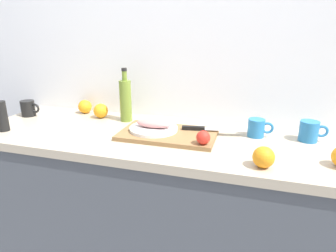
{
  "coord_description": "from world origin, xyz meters",
  "views": [
    {
      "loc": [
        0.34,
        -1.25,
        1.39
      ],
      "look_at": [
        -0.03,
        0.0,
        0.95
      ],
      "focal_mm": 31.34,
      "sensor_mm": 36.0,
      "label": 1
    }
  ],
  "objects_px": {
    "olive_oil_bottle": "(126,100)",
    "pepper_mill": "(2,116)",
    "fish_fillet": "(154,124)",
    "coffee_mug_1": "(257,128)",
    "cutting_board": "(168,134)",
    "coffee_mug_0": "(28,108)",
    "coffee_mug_2": "(309,131)",
    "chef_knife": "(204,129)",
    "orange_0": "(101,111)",
    "white_plate": "(154,129)"
  },
  "relations": [
    {
      "from": "coffee_mug_1",
      "to": "white_plate",
      "type": "bearing_deg",
      "value": -167.36
    },
    {
      "from": "coffee_mug_1",
      "to": "orange_0",
      "type": "xyz_separation_m",
      "value": [
        -0.85,
        0.06,
        -0.0
      ]
    },
    {
      "from": "cutting_board",
      "to": "fish_fillet",
      "type": "relative_size",
      "value": 2.58
    },
    {
      "from": "fish_fillet",
      "to": "coffee_mug_1",
      "type": "height_order",
      "value": "coffee_mug_1"
    },
    {
      "from": "cutting_board",
      "to": "olive_oil_bottle",
      "type": "xyz_separation_m",
      "value": [
        -0.29,
        0.17,
        0.11
      ]
    },
    {
      "from": "pepper_mill",
      "to": "orange_0",
      "type": "bearing_deg",
      "value": 43.58
    },
    {
      "from": "fish_fillet",
      "to": "coffee_mug_0",
      "type": "bearing_deg",
      "value": 174.08
    },
    {
      "from": "chef_knife",
      "to": "white_plate",
      "type": "bearing_deg",
      "value": -173.47
    },
    {
      "from": "coffee_mug_1",
      "to": "fish_fillet",
      "type": "bearing_deg",
      "value": -167.36
    },
    {
      "from": "coffee_mug_0",
      "to": "coffee_mug_1",
      "type": "distance_m",
      "value": 1.27
    },
    {
      "from": "cutting_board",
      "to": "coffee_mug_1",
      "type": "xyz_separation_m",
      "value": [
        0.4,
        0.11,
        0.03
      ]
    },
    {
      "from": "olive_oil_bottle",
      "to": "pepper_mill",
      "type": "distance_m",
      "value": 0.61
    },
    {
      "from": "coffee_mug_2",
      "to": "orange_0",
      "type": "distance_m",
      "value": 1.08
    },
    {
      "from": "coffee_mug_2",
      "to": "pepper_mill",
      "type": "relative_size",
      "value": 0.81
    },
    {
      "from": "cutting_board",
      "to": "coffee_mug_2",
      "type": "relative_size",
      "value": 3.67
    },
    {
      "from": "coffee_mug_1",
      "to": "orange_0",
      "type": "relative_size",
      "value": 1.43
    },
    {
      "from": "coffee_mug_0",
      "to": "orange_0",
      "type": "relative_size",
      "value": 1.43
    },
    {
      "from": "cutting_board",
      "to": "pepper_mill",
      "type": "xyz_separation_m",
      "value": [
        -0.81,
        -0.16,
        0.07
      ]
    },
    {
      "from": "coffee_mug_0",
      "to": "white_plate",
      "type": "bearing_deg",
      "value": -5.92
    },
    {
      "from": "fish_fillet",
      "to": "olive_oil_bottle",
      "type": "xyz_separation_m",
      "value": [
        -0.22,
        0.16,
        0.07
      ]
    },
    {
      "from": "fish_fillet",
      "to": "olive_oil_bottle",
      "type": "bearing_deg",
      "value": 143.56
    },
    {
      "from": "fish_fillet",
      "to": "pepper_mill",
      "type": "relative_size",
      "value": 1.16
    },
    {
      "from": "coffee_mug_1",
      "to": "chef_knife",
      "type": "bearing_deg",
      "value": -170.0
    },
    {
      "from": "fish_fillet",
      "to": "cutting_board",
      "type": "bearing_deg",
      "value": -5.5
    },
    {
      "from": "fish_fillet",
      "to": "orange_0",
      "type": "bearing_deg",
      "value": 155.83
    },
    {
      "from": "coffee_mug_1",
      "to": "coffee_mug_2",
      "type": "relative_size",
      "value": 0.96
    },
    {
      "from": "fish_fillet",
      "to": "coffee_mug_0",
      "type": "relative_size",
      "value": 1.48
    },
    {
      "from": "chef_knife",
      "to": "orange_0",
      "type": "distance_m",
      "value": 0.62
    },
    {
      "from": "cutting_board",
      "to": "white_plate",
      "type": "bearing_deg",
      "value": 174.5
    },
    {
      "from": "chef_knife",
      "to": "pepper_mill",
      "type": "bearing_deg",
      "value": -175.23
    },
    {
      "from": "chef_knife",
      "to": "coffee_mug_2",
      "type": "height_order",
      "value": "coffee_mug_2"
    },
    {
      "from": "olive_oil_bottle",
      "to": "pepper_mill",
      "type": "height_order",
      "value": "olive_oil_bottle"
    },
    {
      "from": "chef_knife",
      "to": "coffee_mug_0",
      "type": "bearing_deg",
      "value": 170.23
    },
    {
      "from": "coffee_mug_1",
      "to": "pepper_mill",
      "type": "xyz_separation_m",
      "value": [
        -1.21,
        -0.28,
        0.03
      ]
    },
    {
      "from": "chef_knife",
      "to": "coffee_mug_0",
      "type": "distance_m",
      "value": 1.03
    },
    {
      "from": "coffee_mug_0",
      "to": "coffee_mug_2",
      "type": "height_order",
      "value": "coffee_mug_2"
    },
    {
      "from": "chef_knife",
      "to": "coffee_mug_1",
      "type": "xyz_separation_m",
      "value": [
        0.24,
        0.04,
        0.01
      ]
    },
    {
      "from": "fish_fillet",
      "to": "orange_0",
      "type": "relative_size",
      "value": 2.13
    },
    {
      "from": "cutting_board",
      "to": "orange_0",
      "type": "xyz_separation_m",
      "value": [
        -0.45,
        0.18,
        0.03
      ]
    },
    {
      "from": "chef_knife",
      "to": "orange_0",
      "type": "relative_size",
      "value": 3.55
    },
    {
      "from": "coffee_mug_0",
      "to": "cutting_board",
      "type": "bearing_deg",
      "value": -5.88
    },
    {
      "from": "white_plate",
      "to": "chef_knife",
      "type": "bearing_deg",
      "value": 15.29
    },
    {
      "from": "chef_knife",
      "to": "coffee_mug_2",
      "type": "relative_size",
      "value": 2.38
    },
    {
      "from": "olive_oil_bottle",
      "to": "coffee_mug_1",
      "type": "distance_m",
      "value": 0.7
    },
    {
      "from": "fish_fillet",
      "to": "chef_knife",
      "type": "relative_size",
      "value": 0.6
    },
    {
      "from": "orange_0",
      "to": "coffee_mug_0",
      "type": "bearing_deg",
      "value": -168.36
    },
    {
      "from": "orange_0",
      "to": "pepper_mill",
      "type": "xyz_separation_m",
      "value": [
        -0.35,
        -0.34,
        0.03
      ]
    },
    {
      "from": "white_plate",
      "to": "orange_0",
      "type": "height_order",
      "value": "orange_0"
    },
    {
      "from": "white_plate",
      "to": "coffee_mug_0",
      "type": "relative_size",
      "value": 1.98
    },
    {
      "from": "fish_fillet",
      "to": "orange_0",
      "type": "xyz_separation_m",
      "value": [
        -0.38,
        0.17,
        -0.01
      ]
    }
  ]
}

